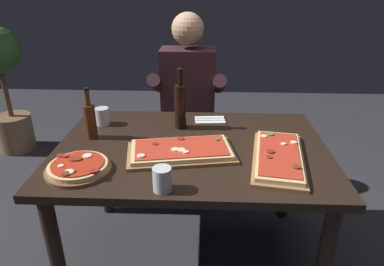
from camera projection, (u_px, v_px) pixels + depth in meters
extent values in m
plane|color=#2D2D33|center=(192.00, 254.00, 2.10)|extent=(6.40, 6.40, 0.00)
cube|color=black|center=(192.00, 149.00, 1.80)|extent=(1.40, 0.96, 0.04)
cylinder|color=black|center=(56.00, 255.00, 1.61)|extent=(0.07, 0.07, 0.70)
cylinder|color=black|center=(323.00, 264.00, 1.56)|extent=(0.07, 0.07, 0.70)
cylinder|color=black|center=(104.00, 168.00, 2.34)|extent=(0.07, 0.07, 0.70)
cylinder|color=black|center=(287.00, 173.00, 2.29)|extent=(0.07, 0.07, 0.70)
cube|color=olive|center=(181.00, 153.00, 1.70)|extent=(0.56, 0.36, 0.02)
cube|color=#E5C184|center=(181.00, 150.00, 1.69)|extent=(0.52, 0.33, 0.02)
cube|color=red|center=(181.00, 147.00, 1.69)|extent=(0.48, 0.29, 0.01)
cylinder|color=maroon|center=(181.00, 139.00, 1.77)|extent=(0.04, 0.04, 0.00)
cylinder|color=#4C7F2D|center=(217.00, 139.00, 1.76)|extent=(0.03, 0.03, 0.01)
cylinder|color=beige|center=(186.00, 152.00, 1.63)|extent=(0.03, 0.03, 0.01)
cylinder|color=beige|center=(141.00, 156.00, 1.59)|extent=(0.04, 0.04, 0.01)
cylinder|color=maroon|center=(155.00, 144.00, 1.71)|extent=(0.03, 0.03, 0.00)
cylinder|color=beige|center=(181.00, 150.00, 1.65)|extent=(0.04, 0.04, 0.00)
cylinder|color=beige|center=(175.00, 149.00, 1.66)|extent=(0.04, 0.04, 0.00)
cube|color=olive|center=(278.00, 159.00, 1.65)|extent=(0.32, 0.56, 0.02)
cube|color=#E5C184|center=(279.00, 155.00, 1.64)|extent=(0.28, 0.52, 0.02)
cube|color=red|center=(279.00, 153.00, 1.63)|extent=(0.25, 0.48, 0.01)
cylinder|color=maroon|center=(270.00, 151.00, 1.63)|extent=(0.04, 0.04, 0.01)
cylinder|color=beige|center=(264.00, 136.00, 1.79)|extent=(0.03, 0.03, 0.00)
cylinder|color=beige|center=(284.00, 144.00, 1.71)|extent=(0.03, 0.03, 0.01)
cylinder|color=beige|center=(294.00, 142.00, 1.72)|extent=(0.03, 0.03, 0.01)
cylinder|color=brown|center=(296.00, 167.00, 1.50)|extent=(0.04, 0.04, 0.01)
cylinder|color=brown|center=(269.00, 157.00, 1.59)|extent=(0.03, 0.03, 0.01)
cylinder|color=#4C7F2D|center=(270.00, 134.00, 1.81)|extent=(0.04, 0.04, 0.01)
cylinder|color=brown|center=(79.00, 170.00, 1.55)|extent=(0.30, 0.30, 0.02)
cylinder|color=#E5C184|center=(78.00, 166.00, 1.55)|extent=(0.27, 0.27, 0.02)
cylinder|color=#B72D19|center=(78.00, 164.00, 1.54)|extent=(0.23, 0.23, 0.01)
cylinder|color=maroon|center=(95.00, 170.00, 1.48)|extent=(0.04, 0.04, 0.01)
cylinder|color=beige|center=(61.00, 166.00, 1.51)|extent=(0.03, 0.03, 0.01)
cylinder|color=brown|center=(66.00, 174.00, 1.45)|extent=(0.03, 0.03, 0.01)
cylinder|color=maroon|center=(65.00, 173.00, 1.46)|extent=(0.03, 0.03, 0.01)
cylinder|color=maroon|center=(60.00, 155.00, 1.60)|extent=(0.03, 0.03, 0.00)
cylinder|color=beige|center=(87.00, 156.00, 1.60)|extent=(0.04, 0.04, 0.01)
cylinder|color=brown|center=(78.00, 159.00, 1.57)|extent=(0.04, 0.04, 0.01)
cylinder|color=maroon|center=(65.00, 156.00, 1.59)|extent=(0.02, 0.02, 0.01)
cylinder|color=beige|center=(69.00, 172.00, 1.47)|extent=(0.04, 0.04, 0.00)
cylinder|color=maroon|center=(73.00, 159.00, 1.57)|extent=(0.04, 0.04, 0.01)
cylinder|color=brown|center=(72.00, 171.00, 1.47)|extent=(0.03, 0.03, 0.00)
cylinder|color=black|center=(181.00, 107.00, 1.95)|extent=(0.07, 0.07, 0.25)
cylinder|color=black|center=(180.00, 78.00, 1.88)|extent=(0.03, 0.03, 0.09)
cylinder|color=black|center=(180.00, 69.00, 1.86)|extent=(0.03, 0.03, 0.01)
cylinder|color=#47230F|center=(91.00, 122.00, 1.84)|extent=(0.06, 0.06, 0.19)
cylinder|color=#47230F|center=(87.00, 98.00, 1.78)|extent=(0.03, 0.03, 0.08)
cylinder|color=black|center=(86.00, 89.00, 1.76)|extent=(0.03, 0.03, 0.01)
cylinder|color=silver|center=(103.00, 116.00, 2.02)|extent=(0.08, 0.08, 0.10)
cylinder|color=silver|center=(103.00, 122.00, 2.04)|extent=(0.07, 0.07, 0.03)
cylinder|color=silver|center=(162.00, 179.00, 1.40)|extent=(0.08, 0.08, 0.10)
cylinder|color=#5B3814|center=(162.00, 184.00, 1.41)|extent=(0.06, 0.06, 0.06)
cube|color=white|center=(210.00, 120.00, 2.09)|extent=(0.19, 0.12, 0.01)
cube|color=silver|center=(210.00, 120.00, 2.08)|extent=(0.17, 0.03, 0.00)
cube|color=silver|center=(210.00, 118.00, 2.11)|extent=(0.17, 0.03, 0.00)
cube|color=black|center=(188.00, 136.00, 2.63)|extent=(0.44, 0.44, 0.04)
cube|color=black|center=(190.00, 99.00, 2.71)|extent=(0.40, 0.04, 0.42)
cylinder|color=black|center=(162.00, 173.00, 2.56)|extent=(0.04, 0.04, 0.41)
cylinder|color=black|center=(213.00, 174.00, 2.54)|extent=(0.04, 0.04, 0.41)
cylinder|color=black|center=(167.00, 150.00, 2.90)|extent=(0.04, 0.04, 0.41)
cylinder|color=black|center=(212.00, 151.00, 2.89)|extent=(0.04, 0.04, 0.41)
cylinder|color=#23232D|center=(174.00, 170.00, 2.56)|extent=(0.11, 0.11, 0.45)
cylinder|color=#23232D|center=(201.00, 171.00, 2.55)|extent=(0.11, 0.11, 0.45)
cube|color=#23232D|center=(188.00, 132.00, 2.50)|extent=(0.34, 0.40, 0.12)
cube|color=#381E23|center=(188.00, 85.00, 2.46)|extent=(0.38, 0.22, 0.52)
sphere|color=tan|center=(188.00, 29.00, 2.30)|extent=(0.22, 0.22, 0.22)
cylinder|color=#381E23|center=(156.00, 83.00, 2.41)|extent=(0.09, 0.31, 0.21)
cylinder|color=#381E23|center=(219.00, 84.00, 2.40)|extent=(0.09, 0.31, 0.21)
cylinder|color=#846042|center=(15.00, 132.00, 3.30)|extent=(0.33, 0.33, 0.34)
cylinder|color=brown|center=(6.00, 93.00, 3.13)|extent=(0.04, 0.04, 0.45)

